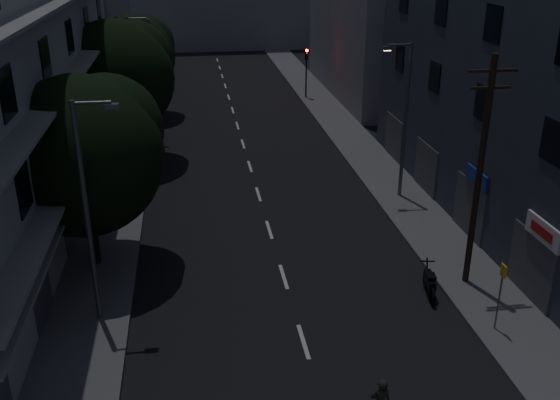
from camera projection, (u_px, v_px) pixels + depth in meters
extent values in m
plane|color=black|center=(249.00, 164.00, 38.31)|extent=(160.00, 160.00, 0.00)
cube|color=#565659|center=(124.00, 169.00, 37.27)|extent=(3.00, 90.00, 0.15)
cube|color=#565659|center=(367.00, 157.00, 39.30)|extent=(3.00, 90.00, 0.15)
cube|color=beige|center=(303.00, 341.00, 21.45)|extent=(0.15, 2.00, 0.01)
cube|color=beige|center=(284.00, 277.00, 25.55)|extent=(0.15, 2.00, 0.01)
cube|color=beige|center=(269.00, 230.00, 29.65)|extent=(0.15, 2.00, 0.01)
cube|color=beige|center=(258.00, 194.00, 33.75)|extent=(0.15, 2.00, 0.01)
cube|color=beige|center=(250.00, 166.00, 37.85)|extent=(0.15, 2.00, 0.01)
cube|color=beige|center=(243.00, 144.00, 41.95)|extent=(0.15, 2.00, 0.01)
cube|color=beige|center=(237.00, 125.00, 46.05)|extent=(0.15, 2.00, 0.01)
cube|color=beige|center=(233.00, 110.00, 50.16)|extent=(0.15, 2.00, 0.01)
cube|color=beige|center=(229.00, 97.00, 54.26)|extent=(0.15, 2.00, 0.01)
cube|color=beige|center=(225.00, 86.00, 58.36)|extent=(0.15, 2.00, 0.01)
cube|color=beige|center=(222.00, 76.00, 62.46)|extent=(0.15, 2.00, 0.01)
cube|color=beige|center=(220.00, 67.00, 66.56)|extent=(0.15, 2.00, 0.01)
cube|color=beige|center=(217.00, 60.00, 70.66)|extent=(0.15, 2.00, 0.01)
cube|color=black|center=(38.00, 274.00, 21.74)|extent=(0.06, 1.60, 1.60)
cube|color=black|center=(67.00, 206.00, 27.21)|extent=(0.06, 1.60, 1.60)
cube|color=black|center=(86.00, 161.00, 32.67)|extent=(0.06, 1.60, 1.60)
cube|color=black|center=(99.00, 129.00, 38.14)|extent=(0.06, 1.60, 1.60)
cube|color=black|center=(109.00, 105.00, 43.61)|extent=(0.06, 1.60, 1.60)
cube|color=black|center=(24.00, 189.00, 20.49)|extent=(0.06, 1.60, 1.60)
cube|color=black|center=(57.00, 136.00, 25.96)|extent=(0.06, 1.60, 1.60)
cube|color=black|center=(78.00, 101.00, 31.43)|extent=(0.06, 1.60, 1.60)
cube|color=black|center=(93.00, 77.00, 36.90)|extent=(0.06, 1.60, 1.60)
cube|color=black|center=(104.00, 59.00, 42.36)|extent=(0.06, 1.60, 1.60)
cube|color=black|center=(7.00, 93.00, 19.25)|extent=(0.06, 1.60, 1.60)
cube|color=black|center=(45.00, 59.00, 24.72)|extent=(0.06, 1.60, 1.60)
cube|color=black|center=(70.00, 37.00, 30.18)|extent=(0.06, 1.60, 1.60)
cube|color=black|center=(87.00, 21.00, 35.65)|extent=(0.06, 1.60, 1.60)
cube|color=black|center=(99.00, 10.00, 41.12)|extent=(0.06, 1.60, 1.60)
cube|color=gray|center=(82.00, 142.00, 29.23)|extent=(1.00, 32.40, 0.12)
cube|color=gray|center=(73.00, 73.00, 27.98)|extent=(1.00, 32.40, 0.12)
cube|color=gray|center=(82.00, 160.00, 29.56)|extent=(0.80, 32.40, 0.12)
cube|color=#424247|center=(41.00, 289.00, 21.97)|extent=(0.06, 2.40, 2.40)
cube|color=#424247|center=(69.00, 219.00, 27.44)|extent=(0.06, 2.40, 2.40)
cube|color=#424247|center=(87.00, 172.00, 32.91)|extent=(0.06, 2.40, 2.40)
cube|color=#424247|center=(100.00, 139.00, 38.38)|extent=(0.06, 2.40, 2.40)
cube|color=#424247|center=(110.00, 113.00, 43.84)|extent=(0.06, 2.40, 2.40)
cube|color=#2D323D|center=(539.00, 116.00, 27.77)|extent=(6.00, 28.00, 11.00)
cube|color=black|center=(553.00, 142.00, 21.58)|extent=(0.06, 1.40, 1.50)
cube|color=black|center=(483.00, 103.00, 26.59)|extent=(0.06, 1.40, 1.50)
cube|color=black|center=(435.00, 77.00, 31.61)|extent=(0.06, 1.40, 1.50)
cube|color=black|center=(400.00, 58.00, 36.62)|extent=(0.06, 1.40, 1.50)
cube|color=black|center=(493.00, 24.00, 25.31)|extent=(0.06, 1.40, 1.50)
cube|color=black|center=(441.00, 9.00, 30.32)|extent=(0.06, 1.40, 1.50)
cube|color=#424247|center=(531.00, 266.00, 23.49)|extent=(0.06, 3.00, 2.60)
cube|color=#424247|center=(469.00, 208.00, 28.50)|extent=(0.06, 3.00, 2.60)
cube|color=#424247|center=(426.00, 168.00, 33.51)|extent=(0.06, 3.00, 2.60)
cube|color=#424247|center=(394.00, 138.00, 38.52)|extent=(0.06, 3.00, 2.60)
cube|color=silver|center=(543.00, 231.00, 22.36)|extent=(0.12, 2.20, 0.80)
cube|color=#B21414|center=(541.00, 232.00, 22.35)|extent=(0.02, 1.40, 0.36)
cube|color=navy|center=(477.00, 178.00, 27.37)|extent=(0.12, 2.00, 0.70)
cube|color=slate|center=(368.00, 18.00, 52.90)|extent=(6.00, 20.00, 13.00)
cube|color=slate|center=(212.00, 6.00, 77.37)|extent=(24.00, 8.00, 10.00)
cylinder|color=black|center=(90.00, 216.00, 25.56)|extent=(0.44, 0.44, 4.30)
sphere|color=black|center=(82.00, 156.00, 24.56)|extent=(6.46, 6.46, 6.46)
sphere|color=black|center=(107.00, 130.00, 25.11)|extent=(4.52, 4.52, 4.52)
sphere|color=black|center=(56.00, 150.00, 23.67)|extent=(4.20, 4.20, 4.20)
cylinder|color=black|center=(120.00, 124.00, 37.67)|extent=(0.44, 0.44, 4.56)
sphere|color=black|center=(116.00, 79.00, 36.60)|extent=(6.87, 6.87, 6.87)
sphere|color=black|center=(133.00, 61.00, 37.19)|extent=(4.81, 4.81, 4.81)
sphere|color=black|center=(98.00, 73.00, 35.66)|extent=(4.47, 4.47, 4.47)
cylinder|color=black|center=(137.00, 88.00, 47.56)|extent=(0.44, 0.44, 4.08)
sphere|color=black|center=(134.00, 56.00, 46.61)|extent=(6.10, 6.10, 6.10)
sphere|color=black|center=(146.00, 44.00, 47.13)|extent=(4.27, 4.27, 4.27)
sphere|color=black|center=(122.00, 51.00, 45.77)|extent=(3.97, 3.97, 3.97)
cylinder|color=black|center=(306.00, 78.00, 53.04)|extent=(0.12, 0.12, 3.20)
cube|color=black|center=(306.00, 54.00, 52.24)|extent=(0.28, 0.22, 0.90)
sphere|color=#FF0C05|center=(307.00, 50.00, 51.97)|extent=(0.22, 0.22, 0.22)
sphere|color=#3F330C|center=(307.00, 54.00, 52.09)|extent=(0.22, 0.22, 0.22)
sphere|color=black|center=(307.00, 58.00, 52.21)|extent=(0.22, 0.22, 0.22)
cylinder|color=black|center=(153.00, 85.00, 50.72)|extent=(0.12, 0.12, 3.20)
cube|color=black|center=(151.00, 60.00, 49.92)|extent=(0.28, 0.22, 0.90)
sphere|color=#FF0C05|center=(150.00, 56.00, 49.66)|extent=(0.22, 0.22, 0.22)
sphere|color=#3F330C|center=(151.00, 60.00, 49.77)|extent=(0.22, 0.22, 0.22)
sphere|color=black|center=(151.00, 63.00, 49.89)|extent=(0.22, 0.22, 0.22)
cylinder|color=#5B5D63|center=(87.00, 217.00, 21.01)|extent=(0.18, 0.18, 8.00)
cylinder|color=#5B5D63|center=(92.00, 103.00, 19.57)|extent=(1.20, 0.10, 0.10)
cube|color=#5B5D63|center=(112.00, 107.00, 19.71)|extent=(0.45, 0.25, 0.18)
cube|color=#4C4C4C|center=(112.00, 110.00, 19.75)|extent=(0.35, 0.18, 0.04)
cylinder|color=#56585D|center=(405.00, 122.00, 31.74)|extent=(0.18, 0.18, 8.00)
cylinder|color=#56585D|center=(399.00, 45.00, 30.14)|extent=(1.20, 0.10, 0.10)
cube|color=#56585D|center=(387.00, 48.00, 30.12)|extent=(0.45, 0.25, 0.18)
cube|color=#FFD88C|center=(387.00, 50.00, 30.15)|extent=(0.35, 0.18, 0.04)
cylinder|color=slate|center=(133.00, 79.00, 41.34)|extent=(0.18, 0.18, 8.00)
cylinder|color=slate|center=(136.00, 18.00, 39.91)|extent=(1.20, 0.10, 0.10)
cube|color=slate|center=(146.00, 21.00, 40.05)|extent=(0.45, 0.25, 0.18)
cube|color=#4C4C4C|center=(146.00, 22.00, 40.09)|extent=(0.35, 0.18, 0.04)
cylinder|color=black|center=(479.00, 175.00, 23.24)|extent=(0.24, 0.24, 9.00)
cube|color=black|center=(493.00, 71.00, 21.72)|extent=(1.80, 0.10, 0.10)
cube|color=black|center=(491.00, 88.00, 21.96)|extent=(1.50, 0.10, 0.10)
cylinder|color=#595B60|center=(499.00, 298.00, 21.44)|extent=(0.06, 0.06, 2.50)
cube|color=yellow|center=(503.00, 271.00, 21.03)|extent=(0.05, 0.35, 0.45)
torus|color=black|center=(432.00, 297.00, 23.54)|extent=(0.24, 0.76, 0.75)
torus|color=black|center=(426.00, 280.00, 24.71)|extent=(0.24, 0.76, 0.75)
cube|color=black|center=(430.00, 280.00, 23.99)|extent=(0.46, 1.19, 0.37)
cube|color=black|center=(431.00, 276.00, 23.74)|extent=(0.40, 0.52, 0.11)
cylinder|color=black|center=(427.00, 270.00, 24.48)|extent=(0.14, 0.47, 0.89)
cube|color=black|center=(427.00, 261.00, 24.45)|extent=(0.58, 0.14, 0.04)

